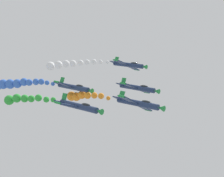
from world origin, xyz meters
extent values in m
cylinder|color=navy|center=(4.31, 9.92, 65.52)|extent=(1.48, 9.00, 1.48)
cone|color=#1E8438|center=(4.31, 15.02, 65.52)|extent=(1.40, 1.20, 1.40)
cube|color=navy|center=(4.36, 9.52, 65.44)|extent=(8.28, 1.90, 4.33)
cylinder|color=#1E8438|center=(0.26, 9.52, 63.35)|extent=(0.48, 1.40, 0.48)
cylinder|color=#1E8438|center=(8.46, 9.52, 67.52)|extent=(0.48, 1.40, 0.48)
cube|color=navy|center=(4.29, 5.92, 65.57)|extent=(3.47, 1.20, 1.88)
cube|color=#1E8438|center=(3.88, 5.82, 66.39)|extent=(0.85, 1.10, 1.49)
ellipsoid|color=black|center=(4.09, 11.72, 65.97)|extent=(1.03, 2.20, 0.99)
sphere|color=orange|center=(4.38, 2.84, 65.40)|extent=(0.84, 0.84, 0.84)
sphere|color=orange|center=(4.22, 0.76, 65.49)|extent=(1.23, 1.23, 1.23)
sphere|color=orange|center=(3.97, -1.32, 65.25)|extent=(1.31, 1.31, 1.31)
sphere|color=orange|center=(3.89, -3.40, 64.96)|extent=(1.54, 1.54, 1.54)
sphere|color=orange|center=(3.52, -5.47, 64.66)|extent=(1.75, 1.75, 1.75)
sphere|color=orange|center=(3.17, -7.55, 63.90)|extent=(1.93, 1.93, 1.93)
sphere|color=orange|center=(2.69, -9.63, 63.60)|extent=(2.12, 2.12, 2.12)
cylinder|color=navy|center=(-5.76, 2.24, 65.79)|extent=(1.43, 9.00, 1.43)
cone|color=#1E8438|center=(-5.76, 7.34, 65.79)|extent=(1.35, 1.20, 1.35)
cube|color=navy|center=(-5.73, 1.84, 65.69)|extent=(8.63, 1.90, 3.53)
cylinder|color=#1E8438|center=(-10.01, 1.84, 64.01)|extent=(0.47, 1.40, 0.47)
cylinder|color=#1E8438|center=(-1.44, 1.84, 67.37)|extent=(0.47, 1.40, 0.47)
cube|color=navy|center=(-5.78, -1.76, 65.83)|extent=(3.60, 1.20, 1.55)
cube|color=#1E8438|center=(-6.11, -1.86, 66.68)|extent=(0.71, 1.10, 1.54)
ellipsoid|color=black|center=(-5.94, 4.04, 66.25)|extent=(1.00, 2.20, 0.94)
cylinder|color=navy|center=(12.54, 2.95, 65.41)|extent=(1.40, 9.00, 1.40)
cone|color=#1E8438|center=(12.54, 8.05, 65.41)|extent=(1.33, 1.20, 1.33)
cube|color=navy|center=(12.57, 2.55, 65.32)|extent=(8.76, 1.90, 3.15)
cylinder|color=#1E8438|center=(8.22, 2.55, 63.83)|extent=(0.46, 1.40, 0.46)
cylinder|color=#1E8438|center=(16.92, 2.55, 66.81)|extent=(0.46, 1.40, 0.46)
cube|color=navy|center=(12.52, -1.05, 65.46)|extent=(3.65, 1.20, 1.40)
cube|color=#1E8438|center=(12.22, -1.15, 66.32)|extent=(0.65, 1.10, 1.56)
ellipsoid|color=black|center=(12.38, 4.75, 65.88)|extent=(0.98, 2.20, 0.92)
sphere|color=green|center=(12.49, -4.04, 65.48)|extent=(1.01, 1.01, 1.01)
sphere|color=green|center=(12.58, -6.02, 65.22)|extent=(1.16, 1.16, 1.16)
sphere|color=green|center=(12.95, -8.01, 65.31)|extent=(1.42, 1.42, 1.42)
sphere|color=green|center=(13.23, -10.00, 64.86)|extent=(1.41, 1.41, 1.41)
sphere|color=green|center=(13.43, -11.98, 64.66)|extent=(1.61, 1.61, 1.61)
sphere|color=green|center=(13.96, -13.97, 64.50)|extent=(1.82, 1.82, 1.82)
sphere|color=green|center=(14.52, -15.96, 63.88)|extent=(2.08, 2.08, 2.08)
cylinder|color=navy|center=(3.89, -7.69, 66.07)|extent=(1.45, 9.00, 1.45)
cone|color=#1E8438|center=(3.89, -2.59, 66.07)|extent=(1.38, 1.20, 1.38)
cube|color=navy|center=(3.93, -8.09, 65.98)|extent=(8.47, 1.90, 3.91)
cylinder|color=#1E8438|center=(-0.27, -8.09, 64.11)|extent=(0.48, 1.40, 0.48)
cylinder|color=#1E8438|center=(8.13, -8.09, 67.86)|extent=(0.48, 1.40, 0.48)
cube|color=navy|center=(3.87, -11.69, 66.12)|extent=(3.54, 1.20, 1.71)
cube|color=#1E8438|center=(3.50, -11.79, 66.95)|extent=(0.78, 1.10, 1.52)
ellipsoid|color=black|center=(3.69, -5.89, 66.52)|extent=(1.02, 2.20, 0.97)
sphere|color=blue|center=(3.91, -14.49, 65.96)|extent=(0.94, 0.94, 0.94)
sphere|color=blue|center=(4.15, -16.29, 66.03)|extent=(1.09, 1.09, 1.09)
sphere|color=blue|center=(4.38, -18.09, 66.09)|extent=(1.44, 1.44, 1.44)
sphere|color=blue|center=(4.58, -19.90, 65.86)|extent=(1.58, 1.58, 1.58)
sphere|color=blue|center=(5.22, -21.70, 65.57)|extent=(1.61, 1.61, 1.61)
sphere|color=blue|center=(5.44, -23.50, 65.50)|extent=(1.96, 1.96, 1.96)
sphere|color=blue|center=(6.13, -25.30, 64.98)|extent=(2.21, 2.21, 2.21)
sphere|color=blue|center=(6.99, -27.10, 64.77)|extent=(2.39, 2.39, 2.39)
sphere|color=blue|center=(7.78, -28.90, 64.61)|extent=(2.43, 2.43, 2.43)
cylinder|color=navy|center=(-14.47, -7.19, 69.07)|extent=(1.43, 9.00, 1.43)
cone|color=#1E8438|center=(-14.47, -2.09, 69.07)|extent=(1.36, 1.20, 1.36)
cube|color=navy|center=(-14.43, -7.59, 68.98)|extent=(8.62, 1.90, 3.55)
cylinder|color=#1E8438|center=(-18.71, -7.59, 67.28)|extent=(0.47, 1.40, 0.47)
cylinder|color=#1E8438|center=(-10.15, -7.59, 70.67)|extent=(0.47, 1.40, 0.47)
cube|color=navy|center=(-14.49, -11.19, 69.12)|extent=(3.60, 1.20, 1.57)
cube|color=#1E8438|center=(-14.82, -11.29, 69.97)|extent=(0.72, 1.10, 1.54)
ellipsoid|color=black|center=(-14.65, -5.39, 69.53)|extent=(1.00, 2.20, 0.95)
sphere|color=white|center=(-14.56, -14.32, 69.13)|extent=(0.89, 0.89, 0.89)
sphere|color=white|center=(-14.28, -16.45, 69.05)|extent=(1.13, 1.13, 1.13)
sphere|color=white|center=(-13.86, -18.59, 68.92)|extent=(1.43, 1.43, 1.43)
sphere|color=white|center=(-13.45, -20.72, 68.68)|extent=(1.47, 1.47, 1.47)
sphere|color=white|center=(-12.95, -22.85, 68.38)|extent=(1.65, 1.65, 1.65)
sphere|color=white|center=(-12.05, -24.99, 68.08)|extent=(1.89, 1.89, 1.89)
sphere|color=white|center=(-11.36, -27.12, 67.87)|extent=(2.04, 2.04, 2.04)
sphere|color=white|center=(-10.37, -29.25, 67.50)|extent=(2.28, 2.28, 2.28)
sphere|color=white|center=(-9.13, -31.39, 67.07)|extent=(2.53, 2.53, 2.53)
camera|label=1|loc=(53.65, 46.53, 81.16)|focal=55.57mm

